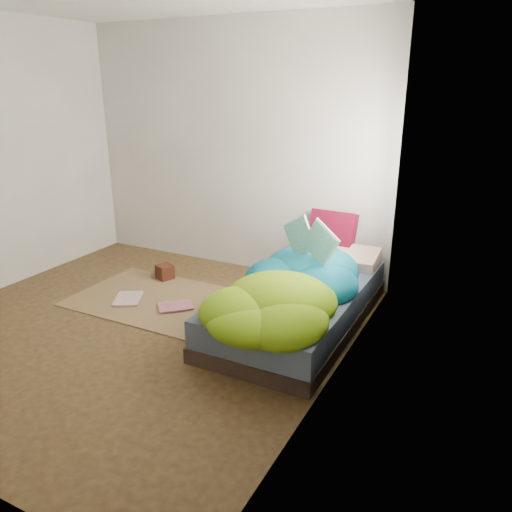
% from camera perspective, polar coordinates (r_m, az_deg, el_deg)
% --- Properties ---
extents(ground, '(3.50, 3.50, 0.00)m').
position_cam_1_polar(ground, '(4.41, -13.89, -7.90)').
color(ground, '#3F2718').
rests_on(ground, ground).
extents(room_walls, '(3.54, 3.54, 2.62)m').
position_cam_1_polar(room_walls, '(3.96, -15.61, 13.54)').
color(room_walls, beige).
rests_on(room_walls, ground).
extents(bed, '(1.00, 2.00, 0.34)m').
position_cam_1_polar(bed, '(4.30, 4.88, -5.60)').
color(bed, '#31241A').
rests_on(bed, ground).
extents(duvet, '(0.96, 1.84, 0.34)m').
position_cam_1_polar(duvet, '(3.98, 3.80, -2.34)').
color(duvet, '#074E75').
rests_on(duvet, bed).
extents(rug, '(1.60, 1.10, 0.01)m').
position_cam_1_polar(rug, '(4.88, -11.06, -4.90)').
color(rug, brown).
rests_on(rug, ground).
extents(pillow_floral, '(0.58, 0.37, 0.13)m').
position_cam_1_polar(pillow_floral, '(4.78, 10.35, -0.20)').
color(pillow_floral, beige).
rests_on(pillow_floral, bed).
extents(pillow_magenta, '(0.45, 0.16, 0.45)m').
position_cam_1_polar(pillow_magenta, '(4.96, 8.66, 2.51)').
color(pillow_magenta, '#53051D').
rests_on(pillow_magenta, bed).
extents(open_book, '(0.49, 0.27, 0.29)m').
position_cam_1_polar(open_book, '(4.16, 6.13, 3.14)').
color(open_book, '#297E31').
rests_on(open_book, duvet).
extents(wooden_box, '(0.20, 0.20, 0.15)m').
position_cam_1_polar(wooden_box, '(5.33, -10.38, -1.79)').
color(wooden_box, '#33140B').
rests_on(wooden_box, rug).
extents(floor_book_a, '(0.37, 0.40, 0.02)m').
position_cam_1_polar(floor_book_a, '(4.93, -15.75, -4.77)').
color(floor_book_a, silver).
rests_on(floor_book_a, rug).
extents(floor_book_b, '(0.38, 0.38, 0.03)m').
position_cam_1_polar(floor_book_b, '(4.76, -9.35, -5.15)').
color(floor_book_b, '#D67B8D').
rests_on(floor_book_b, rug).
extents(floor_book_c, '(0.37, 0.34, 0.02)m').
position_cam_1_polar(floor_book_c, '(4.23, -6.99, -8.35)').
color(floor_book_c, tan).
rests_on(floor_book_c, rug).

